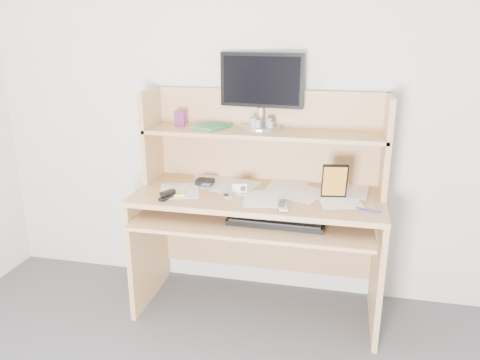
% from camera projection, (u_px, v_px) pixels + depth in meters
% --- Properties ---
extents(back_wall, '(3.60, 0.04, 2.50)m').
position_uv_depth(back_wall, '(268.00, 97.00, 2.79)').
color(back_wall, silver).
rests_on(back_wall, floor).
extents(desk, '(1.40, 0.70, 1.30)m').
position_uv_depth(desk, '(260.00, 198.00, 2.74)').
color(desk, tan).
rests_on(desk, floor).
extents(paper_clutter, '(1.32, 0.54, 0.01)m').
position_uv_depth(paper_clutter, '(258.00, 193.00, 2.64)').
color(paper_clutter, white).
rests_on(paper_clutter, desk).
extents(keyboard, '(0.52, 0.20, 0.04)m').
position_uv_depth(keyboard, '(276.00, 220.00, 2.49)').
color(keyboard, black).
rests_on(keyboard, desk).
extents(tv_remote, '(0.08, 0.16, 0.02)m').
position_uv_depth(tv_remote, '(282.00, 205.00, 2.43)').
color(tv_remote, '#A9A8A3').
rests_on(tv_remote, paper_clutter).
extents(flip_phone, '(0.08, 0.09, 0.02)m').
position_uv_depth(flip_phone, '(226.00, 195.00, 2.57)').
color(flip_phone, '#B7B8BA').
rests_on(flip_phone, paper_clutter).
extents(stapler, '(0.06, 0.13, 0.04)m').
position_uv_depth(stapler, '(167.00, 194.00, 2.56)').
color(stapler, black).
rests_on(stapler, paper_clutter).
extents(wallet, '(0.10, 0.08, 0.03)m').
position_uv_depth(wallet, '(205.00, 181.00, 2.80)').
color(wallet, black).
rests_on(wallet, paper_clutter).
extents(sticky_note_pad, '(0.09, 0.09, 0.01)m').
position_uv_depth(sticky_note_pad, '(179.00, 194.00, 2.63)').
color(sticky_note_pad, '#DCE43C').
rests_on(sticky_note_pad, desk).
extents(digital_camera, '(0.09, 0.05, 0.05)m').
position_uv_depth(digital_camera, '(240.00, 187.00, 2.65)').
color(digital_camera, silver).
rests_on(digital_camera, paper_clutter).
extents(game_case, '(0.14, 0.04, 0.20)m').
position_uv_depth(game_case, '(335.00, 181.00, 2.53)').
color(game_case, black).
rests_on(game_case, paper_clutter).
extents(blue_pen, '(0.12, 0.05, 0.01)m').
position_uv_depth(blue_pen, '(368.00, 210.00, 2.38)').
color(blue_pen, '#1A17AC').
rests_on(blue_pen, paper_clutter).
extents(card_box, '(0.07, 0.04, 0.09)m').
position_uv_depth(card_box, '(180.00, 119.00, 2.79)').
color(card_box, maroon).
rests_on(card_box, desk).
extents(shelf_book, '(0.21, 0.23, 0.02)m').
position_uv_depth(shelf_book, '(212.00, 127.00, 2.76)').
color(shelf_book, '#358643').
rests_on(shelf_book, desk).
extents(chip_stack_a, '(0.06, 0.06, 0.06)m').
position_uv_depth(chip_stack_a, '(258.00, 125.00, 2.69)').
color(chip_stack_a, black).
rests_on(chip_stack_a, desk).
extents(chip_stack_b, '(0.05, 0.05, 0.07)m').
position_uv_depth(chip_stack_b, '(254.00, 124.00, 2.69)').
color(chip_stack_b, white).
rests_on(chip_stack_b, desk).
extents(chip_stack_c, '(0.05, 0.05, 0.05)m').
position_uv_depth(chip_stack_c, '(270.00, 126.00, 2.69)').
color(chip_stack_c, black).
rests_on(chip_stack_c, desk).
extents(chip_stack_d, '(0.05, 0.05, 0.07)m').
position_uv_depth(chip_stack_d, '(269.00, 124.00, 2.70)').
color(chip_stack_d, white).
rests_on(chip_stack_d, desk).
extents(monitor, '(0.50, 0.25, 0.43)m').
position_uv_depth(monitor, '(261.00, 88.00, 2.71)').
color(monitor, '#ADADB2').
rests_on(monitor, desk).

